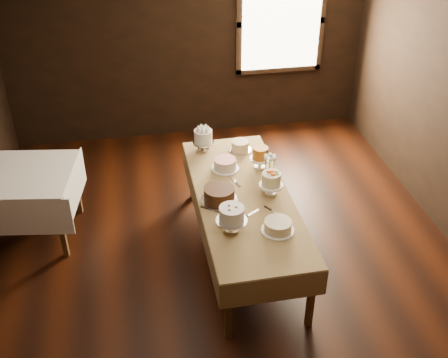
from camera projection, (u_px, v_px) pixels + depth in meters
floor at (227, 264)px, 5.76m from camera, size 5.00×6.00×0.01m
wall_back at (187, 41)px, 7.46m from camera, size 5.00×0.02×2.80m
window at (281, 23)px, 7.49m from camera, size 1.10×0.05×1.30m
display_table at (243, 200)px, 5.55m from camera, size 0.96×2.41×0.74m
side_table at (27, 181)px, 5.80m from camera, size 1.09×1.09×0.81m
cake_meringue at (203, 141)px, 6.23m from camera, size 0.28×0.28×0.26m
cake_speckled at (240, 146)px, 6.25m from camera, size 0.26×0.26×0.12m
cake_lattice at (225, 165)px, 5.92m from camera, size 0.34×0.34×0.11m
cake_caramel at (260, 159)px, 5.92m from camera, size 0.23×0.23×0.26m
cake_chocolate at (219, 194)px, 5.42m from camera, size 0.37×0.37×0.14m
cake_flowers at (271, 184)px, 5.50m from camera, size 0.26×0.26×0.25m
cake_swirl at (232, 220)px, 5.00m from camera, size 0.32×0.32×0.27m
cake_cream at (278, 226)px, 5.03m from camera, size 0.31×0.31×0.11m
cake_server_a at (253, 212)px, 5.28m from camera, size 0.22×0.15×0.01m
cake_server_b at (277, 213)px, 5.27m from camera, size 0.15×0.21×0.01m
cake_server_c at (233, 179)px, 5.78m from camera, size 0.09×0.24×0.01m
cake_server_d at (265, 178)px, 5.79m from camera, size 0.11×0.23×0.01m
cake_server_e at (215, 211)px, 5.30m from camera, size 0.21×0.16×0.01m
flower_vase at (269, 178)px, 5.68m from camera, size 0.13×0.13×0.14m
flower_bouquet at (270, 162)px, 5.58m from camera, size 0.14×0.14×0.20m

